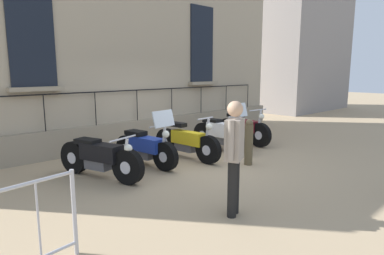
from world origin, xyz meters
The scene contains 9 objects.
ground_plane centered at (0.00, 0.00, 0.00)m, with size 60.00×60.00×0.00m, color tan.
building_facade centered at (-2.80, 0.00, 3.13)m, with size 0.82×12.61×6.46m.
motorcycle_black centered at (-0.24, -2.37, 0.43)m, with size 2.11×0.94×0.91m.
motorcycle_blue centered at (-0.34, -1.17, 0.43)m, with size 1.91×0.73×1.33m.
motorcycle_yellow centered at (-0.17, -0.06, 0.42)m, with size 2.10×0.54×1.09m.
motorcycle_white centered at (-0.14, 1.21, 0.48)m, with size 1.99×0.72×1.34m.
motorcycle_maroon centered at (-0.29, 2.36, 0.44)m, with size 1.97×0.72×1.09m.
bollard centered at (1.21, 0.64, 0.54)m, with size 0.19×0.19×1.07m.
pedestrian_standing centered at (2.73, -1.74, 0.99)m, with size 0.35×0.49×1.74m.
Camera 1 is at (5.77, -5.45, 2.17)m, focal length 30.93 mm.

